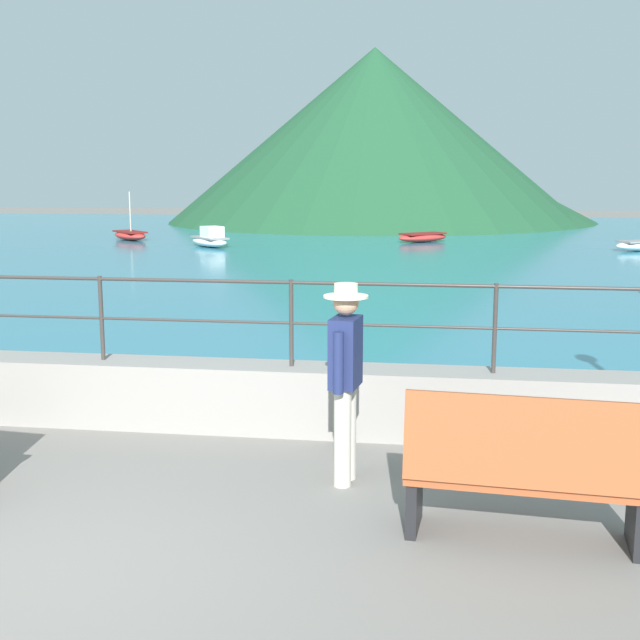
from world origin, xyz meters
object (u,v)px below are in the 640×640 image
(person_walking, at_px, (345,373))
(boat_1, at_px, (130,235))
(boat_2, at_px, (423,237))
(bench_far, at_px, (524,471))
(boat_3, at_px, (210,239))

(person_walking, height_order, boat_1, boat_1)
(person_walking, xyz_separation_m, boat_1, (-11.67, 24.93, -0.72))
(person_walking, xyz_separation_m, boat_2, (0.16, 25.56, -0.72))
(bench_far, relative_size, boat_2, 0.75)
(person_walking, height_order, boat_3, person_walking)
(boat_2, bearing_deg, boat_3, -156.97)
(person_walking, distance_m, boat_3, 23.54)
(bench_far, xyz_separation_m, boat_1, (-13.08, 25.95, -0.30))
(boat_2, distance_m, boat_3, 8.39)
(person_walking, distance_m, boat_1, 27.53)
(bench_far, height_order, boat_3, bench_far)
(boat_1, xyz_separation_m, boat_3, (4.12, -2.64, 0.06))
(bench_far, distance_m, boat_1, 29.06)
(boat_3, bearing_deg, bench_far, -68.96)
(boat_3, bearing_deg, boat_1, 147.28)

